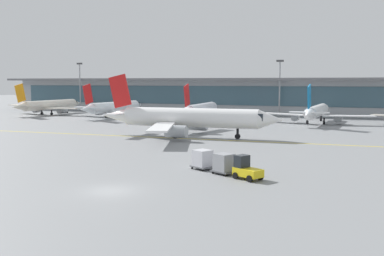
{
  "coord_description": "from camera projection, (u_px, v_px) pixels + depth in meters",
  "views": [
    {
      "loc": [
        18.96,
        -30.69,
        8.69
      ],
      "look_at": [
        -1.18,
        20.76,
        3.0
      ],
      "focal_mm": 42.38,
      "sensor_mm": 36.0,
      "label": 1
    }
  ],
  "objects": [
    {
      "name": "ground_plane",
      "position": [
        111.0,
        191.0,
        36.19
      ],
      "size": [
        400.0,
        400.0,
        0.0
      ],
      "primitive_type": "plane",
      "color": "gray"
    },
    {
      "name": "taxiway_centreline_stripe",
      "position": [
        186.0,
        139.0,
        69.12
      ],
      "size": [
        109.88,
        5.96,
        0.01
      ],
      "primitive_type": "cube",
      "rotation": [
        0.0,
        0.0,
        0.05
      ],
      "color": "yellow",
      "rests_on": "ground_plane"
    },
    {
      "name": "terminal_concourse",
      "position": [
        291.0,
        96.0,
        118.26
      ],
      "size": [
        176.52,
        11.0,
        9.6
      ],
      "color": "#9EA3A8",
      "rests_on": "ground_plane"
    },
    {
      "name": "gate_airplane_0",
      "position": [
        50.0,
        105.0,
        119.07
      ],
      "size": [
        23.01,
        24.83,
        8.22
      ],
      "rotation": [
        0.0,
        0.0,
        1.49
      ],
      "color": "silver",
      "rests_on": "ground_plane"
    },
    {
      "name": "gate_airplane_1",
      "position": [
        114.0,
        107.0,
        109.98
      ],
      "size": [
        23.01,
        24.83,
        8.22
      ],
      "rotation": [
        0.0,
        0.0,
        1.49
      ],
      "color": "white",
      "rests_on": "ground_plane"
    },
    {
      "name": "gate_airplane_2",
      "position": [
        201.0,
        109.0,
        101.24
      ],
      "size": [
        23.05,
        24.82,
        8.22
      ],
      "rotation": [
        0.0,
        0.0,
        1.62
      ],
      "color": "silver",
      "rests_on": "ground_plane"
    },
    {
      "name": "gate_airplane_3",
      "position": [
        317.0,
        112.0,
        93.48
      ],
      "size": [
        23.07,
        24.8,
        8.22
      ],
      "rotation": [
        0.0,
        0.0,
        1.53
      ],
      "color": "white",
      "rests_on": "ground_plane"
    },
    {
      "name": "taxiing_regional_jet",
      "position": [
        188.0,
        118.0,
        70.79
      ],
      "size": [
        29.98,
        27.86,
        9.93
      ],
      "rotation": [
        0.0,
        0.0,
        0.05
      ],
      "color": "white",
      "rests_on": "ground_plane"
    },
    {
      "name": "baggage_tug",
      "position": [
        246.0,
        169.0,
        40.38
      ],
      "size": [
        2.95,
        2.52,
        2.1
      ],
      "rotation": [
        0.0,
        0.0,
        -0.5
      ],
      "color": "yellow",
      "rests_on": "ground_plane"
    },
    {
      "name": "cargo_dolly_lead",
      "position": [
        224.0,
        163.0,
        42.52
      ],
      "size": [
        2.61,
        2.41,
        1.94
      ],
      "rotation": [
        0.0,
        0.0,
        -0.5
      ],
      "color": "#595B60",
      "rests_on": "ground_plane"
    },
    {
      "name": "cargo_dolly_trailing",
      "position": [
        202.0,
        159.0,
        44.84
      ],
      "size": [
        2.61,
        2.41,
        1.94
      ],
      "rotation": [
        0.0,
        0.0,
        -0.5
      ],
      "color": "#595B60",
      "rests_on": "ground_plane"
    },
    {
      "name": "apron_light_mast_0",
      "position": [
        80.0,
        85.0,
        132.8
      ],
      "size": [
        1.8,
        0.36,
        14.13
      ],
      "color": "gray",
      "rests_on": "ground_plane"
    },
    {
      "name": "apron_light_mast_1",
      "position": [
        280.0,
        85.0,
        112.92
      ],
      "size": [
        1.8,
        0.36,
        14.03
      ],
      "color": "gray",
      "rests_on": "ground_plane"
    }
  ]
}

